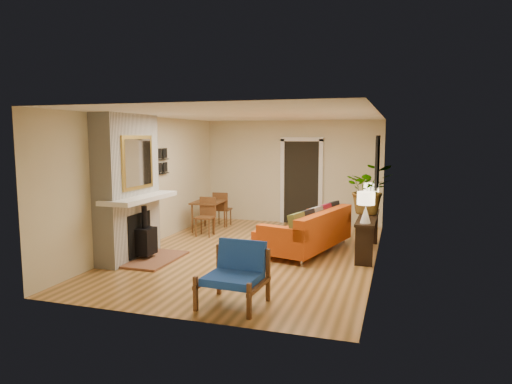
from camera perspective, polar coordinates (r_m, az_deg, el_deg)
room_shell at (r=10.90m, az=6.90°, el=1.85°), size 6.50×6.50×6.50m
fireplace at (r=8.46m, az=-15.56°, el=0.16°), size 1.09×1.68×2.60m
sofa at (r=8.89m, az=6.92°, el=-4.90°), size 1.49×2.40×0.88m
ottoman at (r=8.87m, az=2.98°, el=-5.88°), size 0.97×0.97×0.41m
blue_chair at (r=6.13m, az=-2.49°, el=-9.77°), size 0.84×0.82×0.82m
dining_table at (r=10.76m, az=-5.59°, el=-1.87°), size 0.70×1.58×0.85m
console_table at (r=8.81m, az=13.79°, el=-3.89°), size 0.34×1.85×0.72m
lamp_near at (r=8.04m, az=13.56°, el=-1.41°), size 0.30×0.30×0.54m
lamp_far at (r=9.50m, az=14.19°, el=-0.15°), size 0.30×0.30×0.54m
houseplant at (r=8.98m, az=13.96°, el=0.39°), size 0.99×0.90×0.97m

